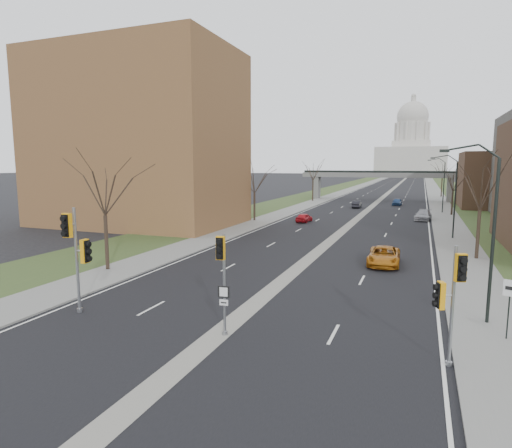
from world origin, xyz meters
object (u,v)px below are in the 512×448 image
Objects in this scene: signal_pole_median at (222,267)px; signal_pole_right at (451,290)px; car_right_near at (384,256)px; car_left_near at (304,218)px; car_right_mid at (423,215)px; speed_limit_sign at (510,298)px; car_right_far at (397,202)px; car_left_far at (357,204)px; signal_pole_left at (76,245)px.

signal_pole_right is (9.35, 0.43, -0.16)m from signal_pole_median.
signal_pole_right reaches higher than car_right_near.
car_right_mid is (15.14, 7.97, 0.08)m from car_left_near.
speed_limit_sign is 0.74× the size of car_left_near.
car_left_near is at bearing -105.95° from car_right_far.
car_right_far is at bearing 115.06° from speed_limit_sign.
signal_pole_median is at bearing 104.16° from car_left_near.
car_left_far is at bearing -127.35° from car_right_far.
car_left_far reaches higher than car_left_near.
signal_pole_median is 0.98× the size of car_right_mid.
car_left_near is at bearing 80.25° from car_left_far.
car_left_near is 25.24m from car_right_near.
signal_pole_left is 8.38m from signal_pole_median.
signal_pole_left is 22.48m from car_right_near.
signal_pole_median is 0.92× the size of car_right_near.
car_left_near is at bearing 117.22° from car_right_near.
speed_limit_sign is 0.68× the size of car_right_far.
signal_pole_median reaches higher than car_left_far.
signal_pole_median is at bearing 162.25° from signal_pole_right.
car_right_near is at bearing -84.54° from car_right_far.
car_left_far is (-2.60, 61.64, -2.66)m from signal_pole_median.
car_right_near is at bearing 65.88° from signal_pole_median.
car_right_near is 30.18m from car_right_mid.
car_right_near reaches higher than car_right_far.
signal_pole_right is 1.78× the size of speed_limit_sign.
car_right_far is at bearing 76.29° from signal_pole_left.
speed_limit_sign is 0.70× the size of car_left_far.
car_left_near is (1.78, 39.40, -3.06)m from signal_pole_left.
car_right_far is (6.51, 7.52, 0.04)m from car_left_far.
signal_pole_left is 61.90m from car_left_far.
signal_pole_left is 50.39m from car_right_mid.
signal_pole_median is 61.75m from car_left_far.
car_right_far is (-4.64, 21.71, -0.03)m from car_right_mid.
car_left_near is (-15.95, 39.05, -2.52)m from signal_pole_right.
signal_pole_median reaches higher than car_left_near.
signal_pole_median reaches higher than car_right_near.
signal_pole_median is at bearing -109.76° from car_right_near.
signal_pole_left is 1.42× the size of car_right_far.
signal_pole_right is 68.99m from car_right_far.
signal_pole_right reaches higher than speed_limit_sign.
car_right_near is (12.24, -22.07, 0.09)m from car_left_near.
car_right_near is at bearing 81.97° from signal_pole_right.
speed_limit_sign is 39.93m from car_left_near.
car_right_near is (8.25, -44.23, 0.08)m from car_left_far.
signal_pole_median is 12.76m from speed_limit_sign.
car_left_near is at bearing 83.80° from signal_pole_left.
speed_limit_sign is (11.99, 4.16, -1.32)m from signal_pole_median.
signal_pole_left is 17.74m from signal_pole_right.
car_left_near is (-18.58, 35.32, -1.35)m from speed_limit_sign.
car_right_far is at bearing 74.18° from signal_pole_right.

